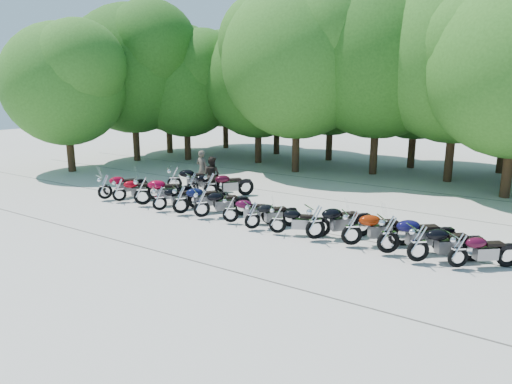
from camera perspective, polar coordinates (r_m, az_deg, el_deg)
The scene contains 33 objects.
ground at distance 16.26m, azimuth -2.91°, elevation -4.78°, with size 90.00×90.00×0.00m, color #A49E94.
tree_0 at distance 35.39m, azimuth -11.07°, elevation 13.61°, with size 7.50×7.50×9.21m.
tree_1 at distance 31.81m, azimuth -8.79°, elevation 13.08°, with size 6.97×6.97×8.55m.
tree_2 at distance 30.17m, azimuth 0.29°, elevation 13.71°, with size 7.31×7.31×8.97m.
tree_3 at distance 26.95m, azimuth 5.20°, elevation 15.88°, with size 8.70×8.70×10.67m.
tree_4 at distance 27.03m, azimuth 15.18°, elevation 16.15°, with size 9.13×9.13×11.20m.
tree_5 at distance 26.13m, azimuth 24.08°, elevation 15.48°, with size 9.04×9.04×11.10m.
tree_9 at distance 37.67m, azimuth -3.92°, elevation 13.87°, with size 7.59×7.59×9.32m.
tree_10 at distance 34.24m, azimuth 2.67°, elevation 14.20°, with size 7.78×7.78×9.55m.
tree_11 at distance 31.66m, azimuth 9.42°, elevation 13.84°, with size 7.56×7.56×9.28m.
tree_12 at distance 29.87m, azimuth 19.55°, elevation 13.78°, with size 7.88×7.88×9.67m.
tree_13 at distance 30.07m, azimuth 29.39°, elevation 13.47°, with size 8.31×8.31×10.20m.
tree_16 at distance 29.10m, azimuth -22.83°, elevation 12.25°, with size 6.97×6.97×8.55m.
tree_17 at distance 32.11m, azimuth -15.24°, elevation 14.53°, with size 8.31×8.31×10.20m.
motorcycle_0 at distance 21.33m, azimuth -18.39°, elevation 0.69°, with size 0.70×2.31×1.30m, color maroon, non-canonical shape.
motorcycle_1 at distance 20.78m, azimuth -16.74°, elevation 0.33°, with size 0.64×2.10×1.19m, color maroon, non-canonical shape.
motorcycle_2 at distance 19.79m, azimuth -14.04°, elevation 0.24°, with size 0.77×2.54×1.43m, color maroon, non-canonical shape.
motorcycle_3 at distance 18.83m, azimuth -11.97°, elevation -0.70°, with size 0.63×2.08×1.18m, color black, non-canonical shape.
motorcycle_4 at distance 18.16m, azimuth -9.40°, elevation -0.85°, with size 0.72×2.36×1.33m, color black, non-canonical shape.
motorcycle_5 at distance 17.55m, azimuth -6.81°, elevation -1.35°, with size 0.69×2.26×1.27m, color black, non-canonical shape.
motorcycle_6 at distance 16.83m, azimuth -3.22°, elevation -2.09°, with size 0.63×2.07×1.17m, color #3F0823, non-canonical shape.
motorcycle_7 at distance 16.05m, azimuth -0.45°, elevation -2.84°, with size 0.62×2.05×1.16m, color black, non-canonical shape.
motorcycle_8 at distance 15.59m, azimuth 2.72°, elevation -3.35°, with size 0.62×2.04×1.15m, color black, non-canonical shape.
motorcycle_9 at distance 15.06m, azimuth 7.46°, elevation -3.64°, with size 0.73×2.41×1.36m, color black, non-canonical shape.
motorcycle_10 at distance 14.70m, azimuth 11.91°, elevation -4.29°, with size 0.72×2.36×1.33m, color maroon, non-canonical shape.
motorcycle_11 at distance 14.24m, azimuth 16.26°, elevation -4.98°, with size 0.75×2.47×1.39m, color #0E0C37, non-canonical shape.
motorcycle_12 at distance 13.85m, azimuth 19.66°, elevation -5.92°, with size 0.70×2.32×1.31m, color black, non-canonical shape.
motorcycle_13 at distance 13.86m, azimuth 24.01°, elevation -6.58°, with size 0.63×2.08×1.18m, color #3D081B, non-canonical shape.
motorcycle_14 at distance 22.17m, azimuth -10.17°, elevation 1.74°, with size 0.75×2.48×1.40m, color black, non-canonical shape.
motorcycle_15 at distance 21.39m, azimuth -7.95°, elevation 1.12°, with size 0.64×2.11×1.19m, color black, non-canonical shape.
motorcycle_16 at distance 20.72m, azimuth -5.70°, elevation 0.98°, with size 0.71×2.34×1.32m, color #380716, non-canonical shape.
rider_0 at distance 23.03m, azimuth -6.72°, elevation 2.89°, with size 0.69×0.45×1.88m, color brown.
rider_1 at distance 21.63m, azimuth -5.55°, elevation 2.11°, with size 0.86×0.67×1.78m, color black.
Camera 1 is at (9.16, -12.48, 4.99)m, focal length 32.00 mm.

